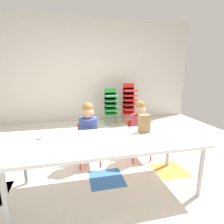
{
  "coord_description": "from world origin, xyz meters",
  "views": [
    {
      "loc": [
        -0.39,
        -2.42,
        1.33
      ],
      "look_at": [
        0.08,
        -0.41,
        0.86
      ],
      "focal_mm": 28.25,
      "sensor_mm": 36.0,
      "label": 1
    }
  ],
  "objects_px": {
    "donut_powdered_on_plate": "(42,137)",
    "paper_bag_brown": "(144,123)",
    "seated_child_middle_seat": "(140,125)",
    "kid_chair_red_stack": "(129,101)",
    "kid_chair_green_stack": "(111,104)",
    "craft_table": "(108,144)",
    "paper_plate_near_edge": "(42,139)",
    "paper_plate_center_table": "(86,135)",
    "seated_child_near_camera": "(88,128)"
  },
  "relations": [
    {
      "from": "seated_child_middle_seat",
      "to": "kid_chair_red_stack",
      "type": "bearing_deg",
      "value": 75.62
    },
    {
      "from": "paper_plate_near_edge",
      "to": "donut_powdered_on_plate",
      "type": "height_order",
      "value": "donut_powdered_on_plate"
    },
    {
      "from": "paper_bag_brown",
      "to": "seated_child_middle_seat",
      "type": "bearing_deg",
      "value": 74.02
    },
    {
      "from": "craft_table",
      "to": "paper_plate_near_edge",
      "type": "xyz_separation_m",
      "value": [
        -0.7,
        0.19,
        0.05
      ]
    },
    {
      "from": "kid_chair_green_stack",
      "to": "paper_plate_near_edge",
      "type": "distance_m",
      "value": 2.77
    },
    {
      "from": "seated_child_near_camera",
      "to": "paper_bag_brown",
      "type": "height_order",
      "value": "seated_child_near_camera"
    },
    {
      "from": "kid_chair_green_stack",
      "to": "donut_powdered_on_plate",
      "type": "relative_size",
      "value": 7.53
    },
    {
      "from": "paper_plate_center_table",
      "to": "paper_plate_near_edge",
      "type": "bearing_deg",
      "value": -179.98
    },
    {
      "from": "seated_child_middle_seat",
      "to": "kid_chair_green_stack",
      "type": "height_order",
      "value": "seated_child_middle_seat"
    },
    {
      "from": "seated_child_near_camera",
      "to": "paper_plate_near_edge",
      "type": "xyz_separation_m",
      "value": [
        -0.55,
        -0.43,
        0.06
      ]
    },
    {
      "from": "craft_table",
      "to": "donut_powdered_on_plate",
      "type": "distance_m",
      "value": 0.73
    },
    {
      "from": "paper_bag_brown",
      "to": "paper_plate_center_table",
      "type": "relative_size",
      "value": 1.22
    },
    {
      "from": "kid_chair_green_stack",
      "to": "paper_plate_near_edge",
      "type": "relative_size",
      "value": 5.11
    },
    {
      "from": "kid_chair_green_stack",
      "to": "paper_bag_brown",
      "type": "distance_m",
      "value": 2.48
    },
    {
      "from": "seated_child_middle_seat",
      "to": "craft_table",
      "type": "bearing_deg",
      "value": -134.92
    },
    {
      "from": "paper_bag_brown",
      "to": "paper_plate_center_table",
      "type": "height_order",
      "value": "paper_bag_brown"
    },
    {
      "from": "kid_chair_green_stack",
      "to": "paper_plate_center_table",
      "type": "distance_m",
      "value": 2.57
    },
    {
      "from": "paper_plate_center_table",
      "to": "craft_table",
      "type": "bearing_deg",
      "value": -41.21
    },
    {
      "from": "donut_powdered_on_plate",
      "to": "paper_bag_brown",
      "type": "bearing_deg",
      "value": -2.06
    },
    {
      "from": "kid_chair_green_stack",
      "to": "kid_chair_red_stack",
      "type": "xyz_separation_m",
      "value": [
        0.5,
        0.0,
        0.06
      ]
    },
    {
      "from": "paper_bag_brown",
      "to": "paper_plate_center_table",
      "type": "distance_m",
      "value": 0.71
    },
    {
      "from": "paper_plate_center_table",
      "to": "kid_chair_green_stack",
      "type": "bearing_deg",
      "value": 70.74
    },
    {
      "from": "paper_plate_center_table",
      "to": "seated_child_middle_seat",
      "type": "bearing_deg",
      "value": 27.09
    },
    {
      "from": "craft_table",
      "to": "seated_child_middle_seat",
      "type": "bearing_deg",
      "value": 45.08
    },
    {
      "from": "kid_chair_green_stack",
      "to": "kid_chair_red_stack",
      "type": "distance_m",
      "value": 0.5
    },
    {
      "from": "paper_plate_center_table",
      "to": "donut_powdered_on_plate",
      "type": "distance_m",
      "value": 0.49
    },
    {
      "from": "kid_chair_red_stack",
      "to": "donut_powdered_on_plate",
      "type": "height_order",
      "value": "kid_chair_red_stack"
    },
    {
      "from": "kid_chair_red_stack",
      "to": "seated_child_middle_seat",
      "type": "bearing_deg",
      "value": -104.38
    },
    {
      "from": "kid_chair_red_stack",
      "to": "paper_plate_center_table",
      "type": "height_order",
      "value": "kid_chair_red_stack"
    },
    {
      "from": "craft_table",
      "to": "kid_chair_green_stack",
      "type": "xyz_separation_m",
      "value": [
        0.63,
        2.62,
        -0.05
      ]
    },
    {
      "from": "paper_bag_brown",
      "to": "donut_powdered_on_plate",
      "type": "height_order",
      "value": "paper_bag_brown"
    },
    {
      "from": "kid_chair_red_stack",
      "to": "paper_bag_brown",
      "type": "distance_m",
      "value": 2.56
    },
    {
      "from": "paper_plate_near_edge",
      "to": "donut_powdered_on_plate",
      "type": "relative_size",
      "value": 1.47
    },
    {
      "from": "seated_child_middle_seat",
      "to": "kid_chair_green_stack",
      "type": "bearing_deg",
      "value": 89.61
    },
    {
      "from": "craft_table",
      "to": "paper_bag_brown",
      "type": "bearing_deg",
      "value": 17.11
    },
    {
      "from": "kid_chair_green_stack",
      "to": "paper_bag_brown",
      "type": "relative_size",
      "value": 4.18
    },
    {
      "from": "paper_bag_brown",
      "to": "donut_powdered_on_plate",
      "type": "distance_m",
      "value": 1.19
    },
    {
      "from": "craft_table",
      "to": "donut_powdered_on_plate",
      "type": "bearing_deg",
      "value": 164.81
    },
    {
      "from": "kid_chair_red_stack",
      "to": "paper_plate_center_table",
      "type": "relative_size",
      "value": 5.78
    },
    {
      "from": "kid_chair_green_stack",
      "to": "paper_plate_center_table",
      "type": "bearing_deg",
      "value": -109.26
    },
    {
      "from": "seated_child_near_camera",
      "to": "paper_plate_near_edge",
      "type": "relative_size",
      "value": 5.1
    },
    {
      "from": "seated_child_near_camera",
      "to": "kid_chair_green_stack",
      "type": "height_order",
      "value": "seated_child_near_camera"
    },
    {
      "from": "kid_chair_green_stack",
      "to": "donut_powdered_on_plate",
      "type": "height_order",
      "value": "kid_chair_green_stack"
    },
    {
      "from": "seated_child_middle_seat",
      "to": "donut_powdered_on_plate",
      "type": "distance_m",
      "value": 1.39
    },
    {
      "from": "kid_chair_red_stack",
      "to": "donut_powdered_on_plate",
      "type": "xyz_separation_m",
      "value": [
        -1.83,
        -2.43,
        0.06
      ]
    },
    {
      "from": "seated_child_near_camera",
      "to": "paper_plate_near_edge",
      "type": "distance_m",
      "value": 0.7
    },
    {
      "from": "kid_chair_red_stack",
      "to": "paper_plate_center_table",
      "type": "bearing_deg",
      "value": -119.03
    },
    {
      "from": "paper_bag_brown",
      "to": "seated_child_near_camera",
      "type": "bearing_deg",
      "value": 143.54
    },
    {
      "from": "kid_chair_green_stack",
      "to": "paper_plate_near_edge",
      "type": "xyz_separation_m",
      "value": [
        -1.33,
        -2.43,
        0.1
      ]
    },
    {
      "from": "craft_table",
      "to": "paper_plate_center_table",
      "type": "relative_size",
      "value": 11.41
    }
  ]
}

